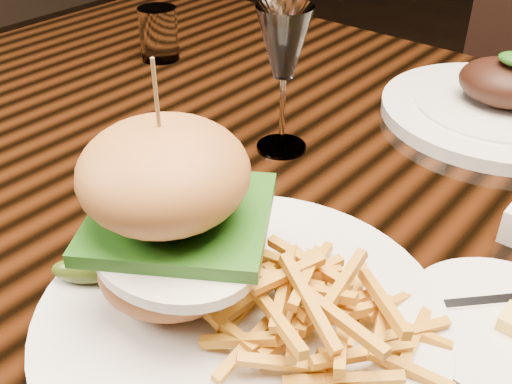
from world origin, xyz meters
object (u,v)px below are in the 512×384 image
Objects in this scene: dining_table at (376,240)px; burger_plate at (225,268)px; far_dish at (499,105)px; wine_glass at (284,48)px.

dining_table is 4.67× the size of burger_plate.
dining_table is at bearing -97.47° from far_dish.
wine_glass is at bearing -178.68° from dining_table.
dining_table is 0.25m from wine_glass.
burger_plate reaches higher than dining_table.
burger_plate reaches higher than far_dish.
burger_plate is at bearing -93.77° from far_dish.
burger_plate reaches higher than wine_glass.
wine_glass is (-0.14, 0.26, 0.07)m from burger_plate.
far_dish is at bearing 65.97° from burger_plate.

